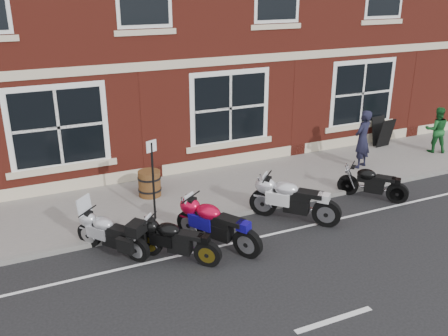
{
  "coord_description": "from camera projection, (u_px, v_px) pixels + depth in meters",
  "views": [
    {
      "loc": [
        -4.8,
        -8.8,
        5.64
      ],
      "look_at": [
        -0.03,
        1.6,
        1.28
      ],
      "focal_mm": 40.0,
      "sensor_mm": 36.0,
      "label": 1
    }
  ],
  "objects": [
    {
      "name": "pedestrian_left",
      "position": [
        362.0,
        139.0,
        15.28
      ],
      "size": [
        0.77,
        0.65,
        1.81
      ],
      "primitive_type": "imported",
      "rotation": [
        0.0,
        0.0,
        3.52
      ],
      "color": "black",
      "rests_on": "sidewalk"
    },
    {
      "name": "moto_naked_black",
      "position": [
        372.0,
        182.0,
        13.5
      ],
      "size": [
        1.3,
        1.54,
        0.85
      ],
      "rotation": [
        0.0,
        0.0,
        0.69
      ],
      "color": "black",
      "rests_on": "ground"
    },
    {
      "name": "a_board_sign",
      "position": [
        382.0,
        132.0,
        17.38
      ],
      "size": [
        0.64,
        0.46,
        1.02
      ],
      "primitive_type": null,
      "rotation": [
        0.0,
        0.0,
        0.09
      ],
      "color": "black",
      "rests_on": "sidewalk"
    },
    {
      "name": "kerb",
      "position": [
        228.0,
        216.0,
        12.54
      ],
      "size": [
        30.0,
        0.16,
        0.12
      ],
      "primitive_type": "cube",
      "color": "slate",
      "rests_on": "ground"
    },
    {
      "name": "parking_sign",
      "position": [
        153.0,
        175.0,
        11.84
      ],
      "size": [
        0.27,
        0.12,
        2.01
      ],
      "rotation": [
        0.0,
        0.0,
        0.36
      ],
      "color": "black",
      "rests_on": "sidewalk"
    },
    {
      "name": "moto_touring_silver",
      "position": [
        111.0,
        231.0,
        10.79
      ],
      "size": [
        1.25,
        1.6,
        1.26
      ],
      "rotation": [
        0.0,
        0.0,
        0.65
      ],
      "color": "black",
      "rests_on": "ground"
    },
    {
      "name": "moto_sport_silver",
      "position": [
        293.0,
        198.0,
        12.24
      ],
      "size": [
        1.67,
        1.79,
        1.04
      ],
      "rotation": [
        0.0,
        0.0,
        0.75
      ],
      "color": "black",
      "rests_on": "ground"
    },
    {
      "name": "barrel_planter",
      "position": [
        150.0,
        183.0,
        13.43
      ],
      "size": [
        0.63,
        0.63,
        0.7
      ],
      "color": "#513515",
      "rests_on": "sidewalk"
    },
    {
      "name": "moto_sport_red",
      "position": [
        217.0,
        223.0,
        11.03
      ],
      "size": [
        1.27,
        2.0,
        1.01
      ],
      "rotation": [
        0.0,
        0.0,
        0.54
      ],
      "color": "black",
      "rests_on": "ground"
    },
    {
      "name": "sidewalk",
      "position": [
        204.0,
        193.0,
        13.88
      ],
      "size": [
        30.0,
        3.0,
        0.12
      ],
      "primitive_type": "cube",
      "color": "slate",
      "rests_on": "ground"
    },
    {
      "name": "moto_sport_black",
      "position": [
        177.0,
        239.0,
        10.52
      ],
      "size": [
        1.47,
        1.45,
        0.88
      ],
      "rotation": [
        0.0,
        0.0,
        0.79
      ],
      "color": "black",
      "rests_on": "ground"
    },
    {
      "name": "pedestrian_right",
      "position": [
        437.0,
        130.0,
        16.71
      ],
      "size": [
        0.95,
        0.89,
        1.55
      ],
      "primitive_type": "imported",
      "rotation": [
        0.0,
        0.0,
        2.6
      ],
      "color": "#195925",
      "rests_on": "sidewalk"
    },
    {
      "name": "ground",
      "position": [
        255.0,
        243.0,
        11.35
      ],
      "size": [
        80.0,
        80.0,
        0.0
      ],
      "primitive_type": "plane",
      "color": "black",
      "rests_on": "ground"
    }
  ]
}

